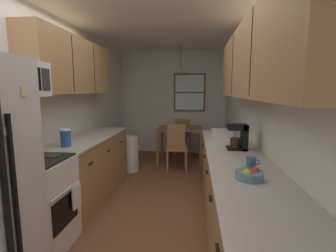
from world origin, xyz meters
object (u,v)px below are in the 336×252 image
at_px(dining_table, 180,133).
at_px(dining_chair_near, 176,145).
at_px(trash_bin, 130,154).
at_px(coffee_maker, 240,136).
at_px(table_serving_bowl, 176,126).
at_px(microwave_over_range, 12,79).
at_px(storage_canister, 66,138).
at_px(dining_chair_far, 182,134).
at_px(dish_rack, 221,133).
at_px(mug_by_coffeemaker, 251,163).
at_px(stove_range, 34,204).
at_px(fruit_bowl, 249,174).

relative_size(dining_table, dining_chair_near, 1.08).
distance_m(trash_bin, coffee_maker, 2.57).
relative_size(dining_table, trash_bin, 1.41).
height_order(coffee_maker, table_serving_bowl, coffee_maker).
relative_size(microwave_over_range, storage_canister, 2.93).
distance_m(dining_chair_far, trash_bin, 1.67).
bearing_deg(microwave_over_range, dish_rack, 36.26).
relative_size(dining_chair_near, dish_rack, 2.65).
bearing_deg(dining_table, dish_rack, -67.64).
bearing_deg(trash_bin, dining_chair_near, 11.69).
xyz_separation_m(dining_chair_far, mug_by_coffeemaker, (0.80, -3.80, 0.45)).
bearing_deg(stove_range, dining_table, 69.24).
relative_size(dining_chair_near, dining_chair_far, 1.00).
relative_size(microwave_over_range, fruit_bowl, 2.96).
xyz_separation_m(dining_table, storage_canister, (-1.23, -2.58, 0.37)).
bearing_deg(dish_rack, coffee_maker, -81.20).
distance_m(dining_chair_near, dish_rack, 1.43).
xyz_separation_m(dining_chair_near, fruit_bowl, (0.78, -2.88, 0.44)).
relative_size(dining_table, table_serving_bowl, 5.96).
height_order(stove_range, storage_canister, storage_canister).
bearing_deg(storage_canister, trash_bin, 80.56).
xyz_separation_m(dish_rack, table_serving_bowl, (-0.81, 1.73, -0.16)).
xyz_separation_m(trash_bin, fruit_bowl, (1.67, -2.70, 0.60)).
bearing_deg(dining_chair_far, dish_rack, -73.28).
xyz_separation_m(storage_canister, table_serving_bowl, (1.14, 2.58, -0.22)).
relative_size(dining_table, fruit_bowl, 4.64).
distance_m(microwave_over_range, mug_by_coffeemaker, 2.27).
bearing_deg(table_serving_bowl, dining_chair_far, 79.72).
bearing_deg(dining_chair_near, fruit_bowl, -74.93).
bearing_deg(storage_canister, mug_by_coffeemaker, -17.02).
relative_size(stove_range, trash_bin, 1.61).
distance_m(microwave_over_range, storage_canister, 0.94).
relative_size(dining_chair_far, mug_by_coffeemaker, 7.62).
relative_size(microwave_over_range, mug_by_coffeemaker, 5.23).
distance_m(storage_canister, fruit_bowl, 2.16).
bearing_deg(dish_rack, dining_chair_near, 123.42).
height_order(microwave_over_range, table_serving_bowl, microwave_over_range).
distance_m(dining_table, mug_by_coffeemaker, 3.33).
distance_m(dining_table, table_serving_bowl, 0.18).
bearing_deg(coffee_maker, dish_rack, 98.80).
bearing_deg(microwave_over_range, dining_table, 67.51).
relative_size(microwave_over_range, table_serving_bowl, 3.80).
xyz_separation_m(dining_chair_near, mug_by_coffeemaker, (0.85, -2.62, 0.45)).
bearing_deg(microwave_over_range, stove_range, -0.03).
bearing_deg(fruit_bowl, dining_chair_near, 105.07).
height_order(dining_table, fruit_bowl, fruit_bowl).
bearing_deg(fruit_bowl, coffee_maker, 84.42).
relative_size(dining_chair_far, table_serving_bowl, 5.53).
relative_size(stove_range, fruit_bowl, 5.27).
relative_size(stove_range, microwave_over_range, 1.78).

